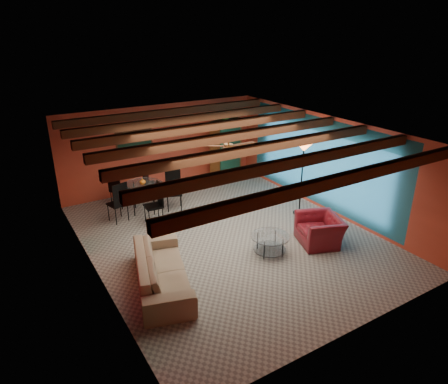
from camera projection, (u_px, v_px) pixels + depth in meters
room at (226, 145)px, 9.35m from camera, size 6.52×8.01×2.71m
sofa at (162, 270)px, 8.13m from camera, size 1.63×2.67×0.73m
armchair at (320, 230)px, 9.76m from camera, size 1.24×1.32×0.69m
coffee_table at (270, 244)px, 9.35m from camera, size 1.11×1.11×0.46m
dining_table at (143, 193)px, 11.35m from camera, size 2.86×2.86×1.15m
armoire at (226, 150)px, 13.77m from camera, size 1.25×0.96×1.96m
floor_lamp at (302, 179)px, 11.05m from camera, size 0.42×0.42×2.06m
ceiling_fan at (229, 146)px, 9.26m from camera, size 1.50×1.50×0.44m
painting at (134, 142)px, 12.23m from camera, size 1.05×0.03×0.65m
potted_plant at (226, 115)px, 13.30m from camera, size 0.51×0.48×0.46m
vase at (142, 170)px, 11.09m from camera, size 0.21×0.21×0.18m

